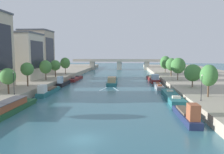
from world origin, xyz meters
TOP-DOWN VIEW (x-y plane):
  - ground_plane at (0.00, 0.00)m, footprint 400.00×400.00m
  - quay_left at (-35.07, 55.00)m, footprint 36.00×170.00m
  - quay_right at (35.07, 55.00)m, footprint 36.00×170.00m
  - barge_midriver at (-0.04, 50.33)m, footprint 4.04×20.32m
  - wake_behind_barge at (0.12, 37.22)m, footprint 5.60×5.99m
  - moored_boat_left_near at (-15.28, 11.02)m, footprint 2.96×15.53m
  - moored_boat_left_midway at (-14.82, 28.04)m, footprint 2.20×12.75m
  - moored_boat_left_second at (-15.35, 42.72)m, footprint 1.94×10.45m
  - moored_boat_left_far at (-14.64, 56.97)m, footprint 2.63×14.70m
  - moored_boat_right_lone at (14.58, 8.64)m, footprint 2.10×11.23m
  - moored_boat_right_end at (15.37, 23.90)m, footprint 3.31×16.21m
  - moored_boat_right_downstream at (14.59, 40.53)m, footprint 2.35×11.71m
  - moored_boat_right_gap_after at (14.65, 55.39)m, footprint 3.51×16.45m
  - tree_left_second at (-20.08, 19.09)m, footprint 3.28×3.28m
  - tree_left_far at (-20.78, 29.61)m, footprint 3.31×3.31m
  - tree_left_third at (-20.75, 42.25)m, footprint 3.85×3.85m
  - tree_left_nearest at (-20.81, 51.71)m, footprint 3.78×3.78m
  - tree_left_midway at (-20.54, 63.33)m, footprint 4.01×4.01m
  - tree_right_nearest at (21.34, 18.96)m, footprint 3.38×3.38m
  - tree_right_distant at (21.71, 30.88)m, footprint 4.28×4.28m
  - tree_right_end_of_row at (21.38, 45.74)m, footprint 4.60×4.60m
  - tree_right_third at (21.67, 58.17)m, footprint 4.13×4.13m
  - tree_right_midway at (21.93, 72.77)m, footprint 4.63×4.63m
  - lamppost_left_bank at (-18.40, 18.35)m, footprint 0.28×0.28m
  - lamppost_right_bank at (18.70, 14.96)m, footprint 0.28×0.28m
  - building_left_far_end at (-31.43, 44.59)m, footprint 14.83×12.44m
  - building_left_tall at (-31.43, 61.20)m, footprint 11.16×11.48m
  - bridge_far at (0.00, 110.96)m, footprint 58.13×4.40m

SIDE VIEW (x-z plane):
  - ground_plane at x=0.00m, z-range 0.00..0.00m
  - wake_behind_barge at x=0.12m, z-range 0.00..0.03m
  - moored_boat_left_far at x=-14.64m, z-range -0.52..1.62m
  - moored_boat_right_downstream at x=14.59m, z-range -0.52..1.62m
  - moored_boat_right_end at x=15.37m, z-range -0.53..1.84m
  - barge_midriver at x=-0.04m, z-range -0.55..2.18m
  - moored_boat_left_midway at x=-14.82m, z-range -0.60..2.35m
  - quay_left at x=-35.07m, z-range 0.00..1.77m
  - quay_right at x=35.07m, z-range 0.00..1.77m
  - moored_boat_left_near at x=-15.28m, z-range -0.18..2.06m
  - moored_boat_right_lone at x=14.58m, z-range -0.71..2.60m
  - moored_boat_right_gap_after at x=14.65m, z-range -0.59..2.50m
  - moored_boat_left_second at x=-15.35m, z-range -0.68..2.65m
  - bridge_far at x=0.00m, z-range 0.87..7.44m
  - lamppost_left_bank at x=-18.40m, z-range 2.00..6.80m
  - lamppost_right_bank at x=18.70m, z-range 2.00..6.83m
  - tree_right_distant at x=21.71m, z-range 2.54..8.40m
  - tree_left_second at x=-20.08m, z-range 2.76..8.25m
  - tree_left_nearest at x=-20.81m, z-range 2.92..9.03m
  - tree_left_third at x=-20.75m, z-range 2.82..9.22m
  - tree_right_nearest at x=21.34m, z-range 2.83..9.25m
  - tree_right_third at x=21.67m, z-range 2.76..9.53m
  - tree_right_midway at x=21.93m, z-range 2.59..9.92m
  - tree_left_far at x=-20.78m, z-range 3.15..9.39m
  - tree_left_midway at x=-20.54m, z-range 2.91..9.68m
  - tree_right_end_of_row at x=21.38m, z-range 2.84..9.99m
  - building_left_far_end at x=-31.43m, z-range 1.79..17.05m
  - building_left_tall at x=-31.43m, z-range 1.79..19.54m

